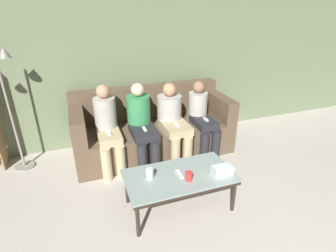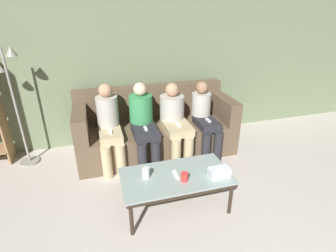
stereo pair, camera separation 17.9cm
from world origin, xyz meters
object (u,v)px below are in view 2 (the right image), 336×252
couch (155,129)px  game_remote (176,174)px  seated_person_mid_left (143,122)px  standing_lamp (15,96)px  seated_person_mid_right (175,119)px  seated_person_right_end (205,117)px  cup_near_right (146,173)px  tissue_box (219,172)px  cup_near_left (185,177)px  seated_person_left_end (109,125)px  coffee_table (176,178)px

couch → game_remote: bearing=-94.1°
couch → seated_person_mid_left: seated_person_mid_left is taller
standing_lamp → seated_person_mid_right: standing_lamp is taller
seated_person_mid_right → seated_person_right_end: bearing=-2.1°
couch → standing_lamp: (-1.81, 0.15, 0.64)m
cup_near_right → seated_person_right_end: size_ratio=0.11×
tissue_box → seated_person_right_end: size_ratio=0.21×
game_remote → seated_person_right_end: size_ratio=0.14×
cup_near_right → cup_near_left: bearing=-24.4°
couch → seated_person_mid_left: 0.42m
cup_near_left → seated_person_left_end: seated_person_left_end is taller
couch → game_remote: (-0.09, -1.32, 0.08)m
cup_near_left → seated_person_mid_right: size_ratio=0.09×
cup_near_left → tissue_box: tissue_box is taller
cup_near_left → seated_person_mid_left: size_ratio=0.08×
cup_near_left → tissue_box: (0.37, -0.03, 0.00)m
coffee_table → seated_person_mid_right: 1.14m
cup_near_left → tissue_box: 0.37m
couch → standing_lamp: 1.93m
tissue_box → standing_lamp: bearing=143.2°
coffee_table → seated_person_mid_left: bearing=97.1°
coffee_table → standing_lamp: size_ratio=0.72×
standing_lamp → seated_person_mid_right: bearing=-10.8°
tissue_box → seated_person_mid_right: seated_person_mid_right is taller
coffee_table → tissue_box: bearing=-18.4°
cup_near_left → tissue_box: bearing=-4.1°
seated_person_left_end → seated_person_right_end: bearing=-0.9°
cup_near_left → seated_person_right_end: (0.72, 1.17, 0.10)m
couch → seated_person_mid_left: size_ratio=2.04×
game_remote → seated_person_right_end: bearing=53.7°
couch → seated_person_right_end: seated_person_right_end is taller
couch → seated_person_mid_right: 0.41m
couch → cup_near_right: bearing=-107.8°
cup_near_right → standing_lamp: standing_lamp is taller
cup_near_left → game_remote: (-0.05, 0.12, -0.04)m
tissue_box → cup_near_left: bearing=175.9°
cup_near_left → standing_lamp: standing_lamp is taller
coffee_table → seated_person_mid_left: size_ratio=1.03×
tissue_box → seated_person_left_end: 1.59m
cup_near_right → seated_person_right_end: seated_person_right_end is taller
cup_near_right → game_remote: size_ratio=0.75×
seated_person_mid_right → seated_person_right_end: (0.46, -0.02, -0.03)m
couch → coffee_table: (-0.09, -1.32, 0.03)m
seated_person_mid_left → coffee_table: bearing=-82.9°
tissue_box → seated_person_mid_left: seated_person_mid_left is taller
game_remote → seated_person_mid_right: bearing=73.3°
game_remote → seated_person_right_end: (0.78, 1.06, 0.13)m
coffee_table → cup_near_right: 0.33m
cup_near_right → seated_person_mid_right: bearing=58.3°
cup_near_right → seated_person_mid_right: 1.21m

